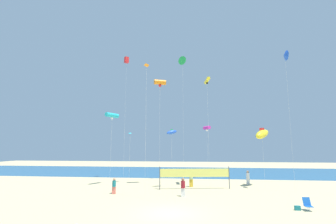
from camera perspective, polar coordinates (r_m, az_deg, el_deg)
name	(u,v)px	position (r m, az deg, el deg)	size (l,w,h in m)	color
ground_plane	(169,213)	(17.76, 0.26, -23.15)	(120.00, 120.00, 0.00)	#D1BC89
ocean_band	(186,172)	(45.85, 4.34, -14.10)	(120.00, 20.00, 0.01)	#28608C
beachgoer_sage_shirt	(191,178)	(28.60, 5.57, -15.48)	(0.43, 0.43, 1.87)	gold
beachgoer_maroon_shirt	(183,187)	(23.14, 3.63, -17.42)	(0.38, 0.38, 1.68)	white
beachgoer_teal_shirt	(114,185)	(24.89, -12.83, -16.80)	(0.35, 0.35, 1.52)	#EA7260
beachgoer_white_shirt	(248,177)	(31.79, 18.64, -14.57)	(0.38, 0.38, 1.67)	white
folding_beach_chair	(308,204)	(20.94, 30.50, -18.46)	(0.52, 0.65, 0.89)	#1959B2
volleyball_net	(195,174)	(27.06, 6.42, -14.52)	(7.63, 1.40, 2.40)	#4C4C51
beach_handbag	(298,208)	(20.72, 28.66, -19.58)	(0.39, 0.20, 0.31)	#19727A
kite_red_box	(126,60)	(37.27, -9.95, 12.09)	(0.78, 0.78, 18.04)	silver
kite_orange_tube	(160,83)	(29.99, -1.94, 7.07)	(1.59, 1.13, 12.91)	silver
kite_green_delta	(183,61)	(34.60, 3.54, 12.11)	(1.26, 0.85, 17.34)	silver
kite_yellow_tube	(207,81)	(29.61, 9.36, 7.37)	(0.68, 2.03, 12.79)	silver
kite_magenta_tube	(207,128)	(36.43, 9.31, -3.81)	(1.17, 1.36, 7.71)	silver
kite_orange_diamond	(147,71)	(23.10, -5.17, 9.75)	(0.43, 0.43, 12.46)	silver
kite_blue_inflatable	(172,132)	(27.34, 0.88, -4.90)	(1.39, 1.02, 6.58)	silver
kite_cyan_tube	(112,115)	(30.04, -13.28, -0.80)	(1.31, 1.95, 8.70)	silver
kite_yellow_inflatable	(262,134)	(30.34, 21.65, -4.95)	(2.59, 2.78, 6.88)	silver
kite_cyan_diamond	(130,134)	(31.56, -9.10, -5.30)	(0.43, 0.44, 6.48)	silver
kite_blue_delta	(285,56)	(29.34, 26.28, 12.00)	(0.38, 1.11, 14.92)	silver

